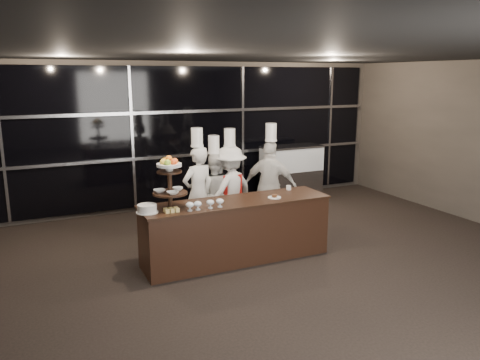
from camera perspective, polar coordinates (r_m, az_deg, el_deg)
name	(u,v)px	position (r m, az deg, el deg)	size (l,w,h in m)	color
room	(332,184)	(5.44, 11.11, -0.54)	(10.00, 10.00, 10.00)	black
window_wall	(190,135)	(9.80, -6.14, 5.44)	(8.60, 0.10, 2.80)	black
buffet_counter	(236,230)	(7.01, -0.45, -6.11)	(2.84, 0.74, 0.92)	black
display_stand	(170,179)	(6.43, -8.58, 0.13)	(0.48, 0.48, 0.74)	black
compotes	(204,203)	(6.44, -4.35, -2.85)	(0.55, 0.11, 0.12)	silver
layer_cake	(147,209)	(6.39, -11.26, -3.44)	(0.30, 0.30, 0.11)	white
pastry_squares	(171,210)	(6.37, -8.36, -3.64)	(0.20, 0.13, 0.05)	#E6C970
small_plate	(274,197)	(7.04, 4.22, -2.06)	(0.20, 0.20, 0.05)	white
chef_cup	(289,188)	(7.55, 5.95, -0.93)	(0.08, 0.08, 0.07)	white
display_case	(291,171)	(10.24, 6.26, 1.11)	(1.32, 0.57, 1.24)	#A5A5AA
chef_a	(198,192)	(7.80, -5.14, -1.44)	(0.66, 0.52, 1.89)	white
chef_b	(214,193)	(8.11, -3.15, -1.54)	(0.86, 0.79, 1.73)	silver
chef_c	(230,189)	(8.13, -1.24, -1.13)	(1.14, 0.91, 1.84)	white
chef_d	(270,186)	(8.21, 3.70, -0.68)	(0.97, 0.94, 1.92)	white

